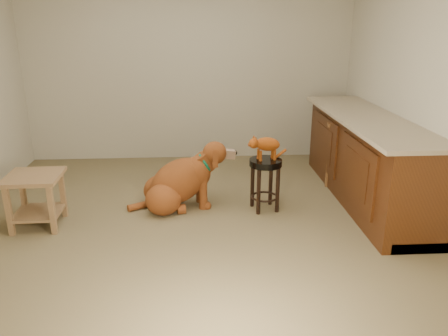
{
  "coord_description": "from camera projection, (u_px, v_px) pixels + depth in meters",
  "views": [
    {
      "loc": [
        0.09,
        -4.15,
        1.91
      ],
      "look_at": [
        0.37,
        0.14,
        0.45
      ],
      "focal_mm": 35.0,
      "sensor_mm": 36.0,
      "label": 1
    }
  ],
  "objects": [
    {
      "name": "golden_retriever",
      "position": [
        180.0,
        182.0,
        4.61
      ],
      "size": [
        1.18,
        0.63,
        0.75
      ],
      "rotation": [
        0.0,
        0.0,
        0.16
      ],
      "color": "brown",
      "rests_on": "ground"
    },
    {
      "name": "side_table",
      "position": [
        36.0,
        193.0,
        4.18
      ],
      "size": [
        0.51,
        0.51,
        0.52
      ],
      "rotation": [
        0.0,
        0.0,
        0.02
      ],
      "color": "brown",
      "rests_on": "ground"
    },
    {
      "name": "room_shell",
      "position": [
        185.0,
        47.0,
        3.99
      ],
      "size": [
        4.54,
        4.04,
        2.62
      ],
      "color": "#AAA389",
      "rests_on": "ground"
    },
    {
      "name": "tabby_kitten",
      "position": [
        265.0,
        145.0,
        4.42
      ],
      "size": [
        0.44,
        0.23,
        0.29
      ],
      "rotation": [
        0.0,
        0.0,
        0.19
      ],
      "color": "#8B3B0D",
      "rests_on": "padded_stool"
    },
    {
      "name": "wood_stool",
      "position": [
        342.0,
        151.0,
        5.29
      ],
      "size": [
        0.5,
        0.5,
        0.78
      ],
      "rotation": [
        0.0,
        0.0,
        -0.2
      ],
      "color": "brown",
      "rests_on": "ground"
    },
    {
      "name": "cabinet_run",
      "position": [
        366.0,
        161.0,
        4.79
      ],
      "size": [
        0.7,
        2.56,
        0.94
      ],
      "color": "#3E1E0B",
      "rests_on": "ground"
    },
    {
      "name": "padded_stool",
      "position": [
        265.0,
        174.0,
        4.53
      ],
      "size": [
        0.34,
        0.34,
        0.55
      ],
      "rotation": [
        0.0,
        0.0,
        0.19
      ],
      "color": "black",
      "rests_on": "ground"
    },
    {
      "name": "floor",
      "position": [
        190.0,
        214.0,
        4.53
      ],
      "size": [
        4.5,
        4.0,
        0.01
      ],
      "primitive_type": "cube",
      "color": "brown",
      "rests_on": "ground"
    }
  ]
}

